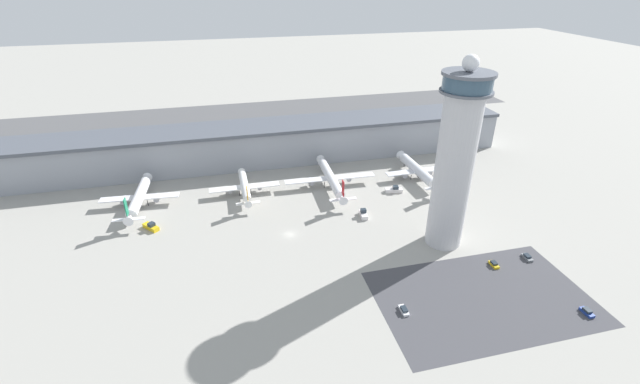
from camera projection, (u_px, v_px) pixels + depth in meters
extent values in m
plane|color=#9E9B93|center=(290.00, 234.00, 159.57)|extent=(1000.00, 1000.00, 0.00)
cube|color=#9399A3|center=(265.00, 145.00, 215.48)|extent=(247.23, 22.00, 17.85)
cube|color=#4C515B|center=(264.00, 126.00, 210.93)|extent=(247.23, 25.00, 1.60)
cube|color=#515154|center=(250.00, 112.00, 294.32)|extent=(370.84, 44.00, 0.01)
cylinder|color=#BCBCC1|center=(453.00, 174.00, 142.89)|extent=(12.51, 12.51, 54.56)
cylinder|color=#565B66|center=(466.00, 91.00, 129.93)|extent=(16.27, 16.27, 0.80)
cylinder|color=#334C60|center=(468.00, 83.00, 128.68)|extent=(14.97, 14.97, 4.54)
cylinder|color=#565B66|center=(469.00, 73.00, 127.38)|extent=(16.27, 16.27, 1.00)
sphere|color=white|center=(471.00, 63.00, 125.95)|extent=(5.10, 5.10, 5.10)
cube|color=#424247|center=(483.00, 298.00, 129.08)|extent=(64.00, 40.00, 0.01)
cylinder|color=white|center=(139.00, 196.00, 176.43)|extent=(6.37, 30.10, 4.20)
cone|color=white|center=(147.00, 179.00, 191.09)|extent=(4.46, 4.07, 4.20)
cone|color=white|center=(130.00, 218.00, 161.22)|extent=(4.13, 5.30, 3.78)
cube|color=white|center=(140.00, 197.00, 177.29)|extent=(31.83, 6.70, 0.44)
cylinder|color=#A8A8B2|center=(124.00, 200.00, 177.79)|extent=(2.64, 4.77, 2.31)
cylinder|color=#A8A8B2|center=(157.00, 198.00, 179.73)|extent=(2.64, 4.77, 2.31)
cube|color=#14704C|center=(126.00, 207.00, 157.79)|extent=(0.50, 2.81, 6.71)
cube|color=white|center=(129.00, 219.00, 159.80)|extent=(11.86, 2.86, 0.24)
cylinder|color=black|center=(147.00, 188.00, 189.94)|extent=(0.28, 0.28, 2.40)
cylinder|color=black|center=(148.00, 203.00, 178.23)|extent=(0.28, 0.28, 2.40)
cylinder|color=black|center=(133.00, 204.00, 177.37)|extent=(0.28, 0.28, 2.40)
cylinder|color=white|center=(245.00, 186.00, 185.52)|extent=(3.58, 25.05, 3.46)
cone|color=white|center=(242.00, 173.00, 197.59)|extent=(3.48, 3.13, 3.46)
cone|color=white|center=(248.00, 202.00, 173.01)|extent=(3.13, 4.17, 3.12)
cube|color=white|center=(245.00, 187.00, 186.23)|extent=(30.39, 4.54, 0.44)
cylinder|color=#A8A8B2|center=(230.00, 190.00, 186.22)|extent=(1.92, 3.82, 1.90)
cylinder|color=#A8A8B2|center=(259.00, 187.00, 188.95)|extent=(1.92, 3.82, 1.90)
cube|color=orange|center=(247.00, 193.00, 170.19)|extent=(0.31, 2.80, 5.54)
cube|color=white|center=(248.00, 203.00, 171.79)|extent=(9.70, 2.04, 0.24)
cylinder|color=black|center=(243.00, 181.00, 196.58)|extent=(0.28, 0.28, 2.34)
cylinder|color=black|center=(251.00, 192.00, 187.14)|extent=(0.28, 0.28, 2.34)
cylinder|color=black|center=(240.00, 193.00, 186.10)|extent=(0.28, 0.28, 2.34)
cylinder|color=white|center=(331.00, 177.00, 192.08)|extent=(4.92, 35.61, 4.03)
cone|color=white|center=(321.00, 160.00, 208.98)|extent=(4.12, 3.72, 4.03)
cone|color=white|center=(342.00, 199.00, 174.66)|extent=(3.74, 4.92, 3.62)
cube|color=white|center=(330.00, 178.00, 193.02)|extent=(41.33, 5.43, 0.44)
cylinder|color=#A8A8B2|center=(311.00, 181.00, 192.82)|extent=(2.32, 4.48, 2.21)
cylinder|color=#A8A8B2|center=(348.00, 178.00, 196.09)|extent=(2.32, 4.48, 2.21)
cube|color=red|center=(343.00, 188.00, 171.38)|extent=(0.37, 2.81, 6.44)
cube|color=white|center=(343.00, 199.00, 173.29)|extent=(11.32, 2.28, 0.24)
cylinder|color=black|center=(322.00, 169.00, 207.93)|extent=(0.28, 0.28, 2.60)
cylinder|color=black|center=(337.00, 183.00, 194.09)|extent=(0.28, 0.28, 2.60)
cylinder|color=black|center=(324.00, 185.00, 193.02)|extent=(0.28, 0.28, 2.60)
cylinder|color=silver|center=(418.00, 170.00, 199.52)|extent=(5.13, 30.15, 4.41)
cone|color=silver|center=(402.00, 156.00, 214.03)|extent=(4.50, 4.07, 4.41)
cone|color=silver|center=(436.00, 187.00, 184.44)|extent=(4.10, 5.39, 3.97)
cube|color=silver|center=(417.00, 171.00, 200.39)|extent=(30.39, 5.13, 0.44)
cylinder|color=#A8A8B2|center=(403.00, 174.00, 200.40)|extent=(2.54, 4.91, 2.43)
cylinder|color=#A8A8B2|center=(428.00, 171.00, 203.34)|extent=(2.54, 4.91, 2.43)
cube|color=orange|center=(439.00, 176.00, 180.86)|extent=(0.37, 2.81, 7.06)
cube|color=silver|center=(438.00, 187.00, 182.99)|extent=(12.39, 2.30, 0.24)
cylinder|color=black|center=(404.00, 165.00, 212.87)|extent=(0.28, 0.28, 2.23)
cylinder|color=black|center=(423.00, 176.00, 201.62)|extent=(0.28, 0.28, 2.23)
cylinder|color=black|center=(411.00, 177.00, 200.19)|extent=(0.28, 0.28, 2.23)
cube|color=black|center=(151.00, 229.00, 162.95)|extent=(5.79, 6.18, 0.12)
cube|color=gold|center=(151.00, 227.00, 162.60)|extent=(6.62, 7.12, 1.60)
cube|color=#232D38|center=(151.00, 224.00, 161.55)|extent=(3.08, 3.08, 1.31)
cube|color=black|center=(394.00, 192.00, 189.60)|extent=(6.71, 3.68, 0.12)
cube|color=silver|center=(394.00, 190.00, 189.26)|extent=(7.92, 4.04, 1.59)
cube|color=#232D38|center=(396.00, 187.00, 188.60)|extent=(2.68, 2.63, 1.30)
cube|color=black|center=(363.00, 216.00, 170.93)|extent=(2.96, 5.43, 0.12)
cube|color=silver|center=(363.00, 215.00, 170.56)|extent=(3.17, 6.42, 1.70)
cube|color=#232D38|center=(363.00, 211.00, 170.38)|extent=(2.38, 2.09, 1.39)
cube|color=black|center=(494.00, 266.00, 142.94)|extent=(1.79, 3.43, 0.12)
cube|color=gold|center=(494.00, 265.00, 142.78)|extent=(1.88, 4.08, 0.81)
cube|color=#232D38|center=(494.00, 263.00, 142.52)|extent=(1.63, 2.25, 0.66)
cube|color=black|center=(527.00, 258.00, 146.40)|extent=(1.99, 3.80, 0.12)
cube|color=slate|center=(527.00, 258.00, 146.24)|extent=(2.10, 4.51, 0.79)
cube|color=#232D38|center=(527.00, 256.00, 146.00)|extent=(1.78, 2.51, 0.65)
cube|color=black|center=(404.00, 311.00, 123.98)|extent=(1.70, 3.75, 0.12)
cube|color=silver|center=(404.00, 310.00, 123.83)|extent=(1.77, 4.46, 0.76)
cube|color=#232D38|center=(404.00, 309.00, 123.41)|extent=(1.55, 2.46, 0.62)
cube|color=black|center=(586.00, 313.00, 123.23)|extent=(1.81, 3.59, 0.12)
cube|color=navy|center=(587.00, 312.00, 123.06)|extent=(1.90, 4.27, 0.87)
cube|color=#232D38|center=(587.00, 310.00, 122.78)|extent=(1.64, 2.36, 0.71)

